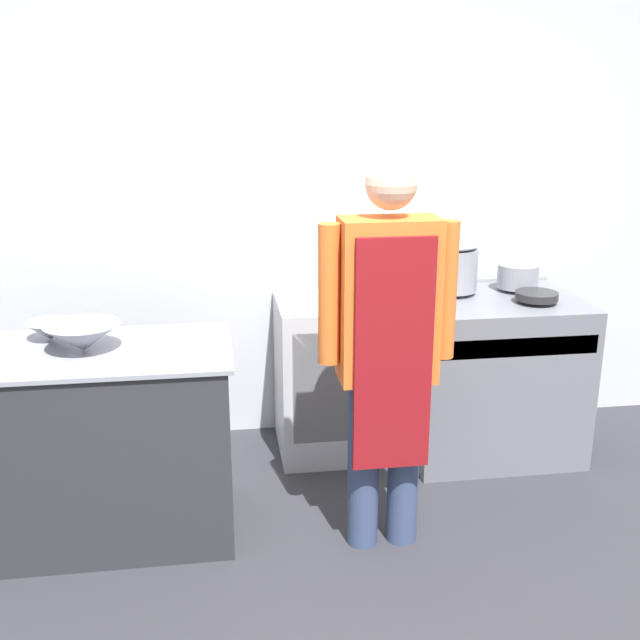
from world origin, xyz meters
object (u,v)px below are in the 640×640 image
Objects in this scene: mixing_bowl at (83,337)px; person_cook at (387,339)px; stock_pot at (451,265)px; sauce_pot at (518,276)px; saute_pan at (537,296)px; fridge_unit at (338,376)px; stove at (488,374)px.

person_cook is at bearing -12.09° from mixing_bowl.
stock_pot is 0.40m from sauce_pot.
fridge_unit is at bearing 166.67° from saute_pan.
mixing_bowl is (-2.09, -0.58, 0.51)m from stove.
sauce_pot is (0.99, 0.99, 0.01)m from person_cook.
sauce_pot is (0.19, 0.13, 0.53)m from stove.
saute_pan is 0.99× the size of sauce_pot.
saute_pan reaches higher than fridge_unit.
sauce_pot is (0.00, 0.26, 0.05)m from saute_pan.
person_cook is at bearing -133.12° from stove.
stock_pot is 1.29× the size of saute_pan.
sauce_pot is at bearing 45.02° from person_cook.
stock_pot reaches higher than fridge_unit.
stove is 2.81× the size of mixing_bowl.
mixing_bowl is at bearing -162.64° from sauce_pot.
mixing_bowl reaches higher than stove.
person_cook is at bearing -134.98° from sauce_pot.
sauce_pot reaches higher than saute_pan.
person_cook is (0.05, -0.97, 0.53)m from fridge_unit.
stock_pot is at bearing 20.73° from mixing_bowl.
fridge_unit is 2.65× the size of mixing_bowl.
stock_pot is at bearing -180.00° from sauce_pot.
saute_pan reaches higher than stove.
fridge_unit is 1.11m from person_cook.
stock_pot is 0.49m from saute_pan.
fridge_unit is 1.17m from saute_pan.
mixing_bowl is at bearing 167.91° from person_cook.
fridge_unit is 3.88× the size of saute_pan.
stock_pot reaches higher than saute_pan.
stock_pot is at bearing 146.37° from saute_pan.
fridge_unit is 3.84× the size of sauce_pot.
person_cook reaches higher than saute_pan.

